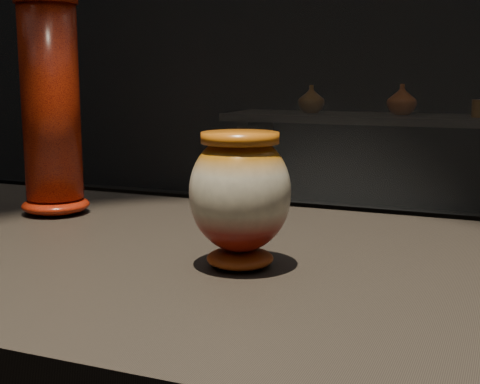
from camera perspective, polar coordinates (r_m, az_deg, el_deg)
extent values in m
cube|color=black|center=(0.97, 6.81, -7.75)|extent=(2.00, 0.80, 0.05)
ellipsoid|color=maroon|center=(0.95, 0.00, -5.66)|extent=(0.11, 0.11, 0.03)
ellipsoid|color=beige|center=(0.93, 0.00, -0.07)|extent=(0.16, 0.16, 0.17)
cylinder|color=#B96B11|center=(0.92, 0.00, 4.65)|extent=(0.12, 0.12, 0.02)
ellipsoid|color=red|center=(1.36, -15.44, -1.07)|extent=(0.14, 0.14, 0.04)
cylinder|color=red|center=(1.33, -15.84, 7.33)|extent=(0.12, 0.12, 0.37)
cylinder|color=red|center=(1.34, -16.25, 15.48)|extent=(0.13, 0.13, 0.01)
cube|color=black|center=(4.55, 11.43, 6.18)|extent=(2.00, 0.60, 0.05)
cube|color=black|center=(4.84, 1.32, 1.23)|extent=(0.08, 0.50, 0.85)
imported|color=brown|center=(4.66, 6.10, 7.89)|extent=(0.22, 0.22, 0.19)
imported|color=maroon|center=(4.56, 13.64, 7.68)|extent=(0.27, 0.27, 0.20)
cylinder|color=brown|center=(4.43, 19.61, 6.73)|extent=(0.07, 0.07, 0.11)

